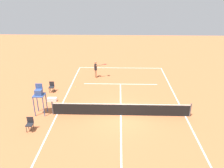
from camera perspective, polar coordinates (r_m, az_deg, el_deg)
ground_plane at (r=17.19m, az=2.22°, el=-7.84°), size 60.00×60.00×0.00m
court_lines at (r=17.19m, az=2.22°, el=-7.83°), size 9.72×21.47×0.01m
tennis_net at (r=16.94m, az=2.25°, el=-6.41°), size 10.32×0.10×1.07m
player_serving at (r=23.72m, az=-4.03°, el=4.05°), size 1.33×0.61×1.78m
tennis_ball at (r=21.98m, az=-9.20°, el=-0.72°), size 0.07×0.07×0.07m
umpire_chair at (r=17.46m, az=-17.85°, el=-2.55°), size 0.80×0.80×2.41m
courtside_chair_near at (r=16.22m, az=-19.96°, el=-9.30°), size 0.44×0.46×0.95m
courtside_chair_mid at (r=21.31m, az=-14.94°, el=-0.57°), size 0.44×0.46×0.95m
equipment_bag at (r=19.76m, az=-14.82°, el=-3.76°), size 0.76×0.32×0.30m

